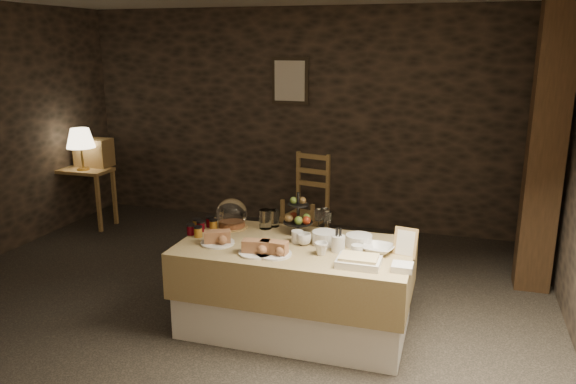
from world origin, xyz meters
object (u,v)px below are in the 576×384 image
(chair, at_px, (307,201))
(fruit_stand, at_px, (298,217))
(table_lamp, at_px, (80,139))
(timber_column, at_px, (546,148))
(console_table, at_px, (83,179))
(wine_rack, at_px, (94,152))
(buffet_table, at_px, (295,281))

(chair, bearing_deg, fruit_stand, -63.71)
(table_lamp, distance_m, timber_column, 5.01)
(console_table, relative_size, fruit_stand, 2.11)
(table_lamp, height_order, wine_rack, table_lamp)
(table_lamp, bearing_deg, wine_rack, 90.00)
(buffet_table, relative_size, timber_column, 0.68)
(table_lamp, bearing_deg, console_table, 135.00)
(timber_column, bearing_deg, fruit_stand, -149.23)
(wine_rack, xyz_separation_m, timber_column, (5.00, -0.50, 0.41))
(timber_column, relative_size, fruit_stand, 7.68)
(table_lamp, height_order, timber_column, timber_column)
(console_table, relative_size, wine_rack, 1.70)
(table_lamp, xyz_separation_m, fruit_stand, (3.09, -1.41, -0.26))
(wine_rack, bearing_deg, fruit_stand, -27.97)
(chair, bearing_deg, console_table, -158.03)
(table_lamp, height_order, fruit_stand, table_lamp)
(fruit_stand, bearing_deg, chair, 103.19)
(buffet_table, distance_m, table_lamp, 3.63)
(buffet_table, distance_m, chair, 2.21)
(buffet_table, xyz_separation_m, wine_rack, (-3.14, 1.91, 0.49))
(buffet_table, distance_m, console_table, 3.64)
(timber_column, bearing_deg, wine_rack, 174.31)
(chair, bearing_deg, buffet_table, -63.94)
(timber_column, bearing_deg, console_table, 176.40)
(buffet_table, xyz_separation_m, fruit_stand, (-0.06, 0.27, 0.43))
(buffet_table, xyz_separation_m, timber_column, (1.86, 1.41, 0.90))
(table_lamp, relative_size, chair, 0.66)
(chair, bearing_deg, table_lamp, -156.81)
(buffet_table, relative_size, chair, 2.34)
(wine_rack, height_order, chair, wine_rack)
(chair, height_order, timber_column, timber_column)
(console_table, xyz_separation_m, table_lamp, (0.05, -0.05, 0.51))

